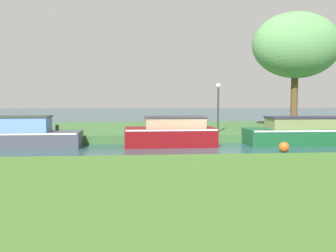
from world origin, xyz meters
TOP-DOWN VIEW (x-y plane):
  - ground_plane at (0.00, 0.00)m, footprint 120.00×120.00m
  - riverbank_far at (0.00, 7.00)m, footprint 72.00×10.00m
  - riverbank_near at (0.00, -9.00)m, footprint 72.00×10.00m
  - slate_barge at (-9.26, 1.20)m, footprint 6.47×1.60m
  - forest_narrowboat at (5.00, 1.20)m, footprint 6.74×1.80m
  - maroon_cruiser at (-1.83, 1.20)m, footprint 4.05×1.80m
  - willow_tree_left at (5.77, 5.49)m, footprint 5.12×3.42m
  - lamp_post at (0.79, 3.44)m, footprint 0.24×0.24m
  - mooring_post_near at (-7.10, 2.39)m, footprint 0.17×0.17m
  - channel_buoy at (2.47, -1.16)m, footprint 0.41×0.41m

SIDE VIEW (x-z plane):
  - ground_plane at x=0.00m, z-range 0.00..0.00m
  - riverbank_far at x=0.00m, z-range 0.00..0.40m
  - riverbank_near at x=0.00m, z-range 0.00..0.40m
  - channel_buoy at x=2.47m, z-range 0.00..0.41m
  - forest_narrowboat at x=5.00m, z-range -0.10..1.20m
  - maroon_cruiser at x=-1.83m, z-range -0.08..1.25m
  - slate_barge at x=-9.26m, z-range -0.09..1.29m
  - mooring_post_near at x=-7.10m, z-range 0.40..0.90m
  - lamp_post at x=0.79m, z-range 0.75..3.26m
  - willow_tree_left at x=5.77m, z-range 1.82..8.45m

